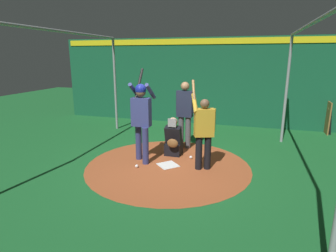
{
  "coord_description": "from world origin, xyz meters",
  "views": [
    {
      "loc": [
        5.74,
        1.72,
        2.46
      ],
      "look_at": [
        0.0,
        0.0,
        0.95
      ],
      "focal_mm": 29.51,
      "sensor_mm": 36.0,
      "label": 1
    }
  ],
  "objects_px": {
    "catcher": "(173,140)",
    "umpire": "(185,111)",
    "visitor": "(204,129)",
    "batter": "(141,115)",
    "bat_rack": "(328,119)",
    "baseball_1": "(191,157)",
    "home_plate": "(168,165)",
    "baseball_0": "(137,166)"
  },
  "relations": [
    {
      "from": "home_plate",
      "to": "batter",
      "type": "relative_size",
      "value": 0.19
    },
    {
      "from": "catcher",
      "to": "umpire",
      "type": "distance_m",
      "value": 0.93
    },
    {
      "from": "baseball_1",
      "to": "batter",
      "type": "bearing_deg",
      "value": -66.31
    },
    {
      "from": "catcher",
      "to": "batter",
      "type": "bearing_deg",
      "value": -43.58
    },
    {
      "from": "umpire",
      "to": "baseball_1",
      "type": "distance_m",
      "value": 1.33
    },
    {
      "from": "visitor",
      "to": "bat_rack",
      "type": "height_order",
      "value": "visitor"
    },
    {
      "from": "batter",
      "to": "umpire",
      "type": "height_order",
      "value": "batter"
    },
    {
      "from": "batter",
      "to": "visitor",
      "type": "distance_m",
      "value": 1.49
    },
    {
      "from": "catcher",
      "to": "umpire",
      "type": "xyz_separation_m",
      "value": [
        -0.66,
        0.13,
        0.64
      ]
    },
    {
      "from": "home_plate",
      "to": "catcher",
      "type": "distance_m",
      "value": 0.82
    },
    {
      "from": "catcher",
      "to": "bat_rack",
      "type": "xyz_separation_m",
      "value": [
        -3.45,
        4.28,
        0.1
      ]
    },
    {
      "from": "catcher",
      "to": "visitor",
      "type": "xyz_separation_m",
      "value": [
        0.67,
        0.87,
        0.53
      ]
    },
    {
      "from": "umpire",
      "to": "baseball_1",
      "type": "xyz_separation_m",
      "value": [
        0.81,
        0.36,
        -0.99
      ]
    },
    {
      "from": "umpire",
      "to": "visitor",
      "type": "xyz_separation_m",
      "value": [
        1.34,
        0.74,
        -0.11
      ]
    },
    {
      "from": "baseball_1",
      "to": "catcher",
      "type": "bearing_deg",
      "value": -107.08
    },
    {
      "from": "batter",
      "to": "catcher",
      "type": "relative_size",
      "value": 2.21
    },
    {
      "from": "batter",
      "to": "baseball_1",
      "type": "height_order",
      "value": "batter"
    },
    {
      "from": "bat_rack",
      "to": "baseball_1",
      "type": "xyz_separation_m",
      "value": [
        3.6,
        -3.79,
        -0.45
      ]
    },
    {
      "from": "umpire",
      "to": "bat_rack",
      "type": "height_order",
      "value": "umpire"
    },
    {
      "from": "catcher",
      "to": "visitor",
      "type": "height_order",
      "value": "visitor"
    },
    {
      "from": "home_plate",
      "to": "bat_rack",
      "type": "xyz_separation_m",
      "value": [
        -4.18,
        4.21,
        0.48
      ]
    },
    {
      "from": "bat_rack",
      "to": "baseball_0",
      "type": "height_order",
      "value": "bat_rack"
    },
    {
      "from": "umpire",
      "to": "visitor",
      "type": "height_order",
      "value": "visitor"
    },
    {
      "from": "baseball_0",
      "to": "visitor",
      "type": "bearing_deg",
      "value": 105.15
    },
    {
      "from": "baseball_1",
      "to": "home_plate",
      "type": "bearing_deg",
      "value": -36.04
    },
    {
      "from": "batter",
      "to": "umpire",
      "type": "bearing_deg",
      "value": 150.47
    },
    {
      "from": "umpire",
      "to": "visitor",
      "type": "relative_size",
      "value": 0.92
    },
    {
      "from": "umpire",
      "to": "batter",
      "type": "bearing_deg",
      "value": -29.53
    },
    {
      "from": "home_plate",
      "to": "bat_rack",
      "type": "distance_m",
      "value": 5.95
    },
    {
      "from": "visitor",
      "to": "baseball_0",
      "type": "relative_size",
      "value": 26.59
    },
    {
      "from": "batter",
      "to": "catcher",
      "type": "distance_m",
      "value": 1.15
    },
    {
      "from": "visitor",
      "to": "batter",
      "type": "bearing_deg",
      "value": -112.3
    },
    {
      "from": "batter",
      "to": "umpire",
      "type": "relative_size",
      "value": 1.2
    },
    {
      "from": "umpire",
      "to": "visitor",
      "type": "distance_m",
      "value": 1.53
    },
    {
      "from": "bat_rack",
      "to": "batter",
      "type": "bearing_deg",
      "value": -50.1
    },
    {
      "from": "batter",
      "to": "umpire",
      "type": "xyz_separation_m",
      "value": [
        -1.29,
        0.73,
        -0.12
      ]
    },
    {
      "from": "bat_rack",
      "to": "baseball_1",
      "type": "height_order",
      "value": "bat_rack"
    },
    {
      "from": "bat_rack",
      "to": "home_plate",
      "type": "bearing_deg",
      "value": -45.21
    },
    {
      "from": "bat_rack",
      "to": "baseball_0",
      "type": "relative_size",
      "value": 14.2
    },
    {
      "from": "home_plate",
      "to": "baseball_1",
      "type": "bearing_deg",
      "value": 143.96
    },
    {
      "from": "catcher",
      "to": "bat_rack",
      "type": "relative_size",
      "value": 0.94
    },
    {
      "from": "umpire",
      "to": "baseball_1",
      "type": "height_order",
      "value": "umpire"
    }
  ]
}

